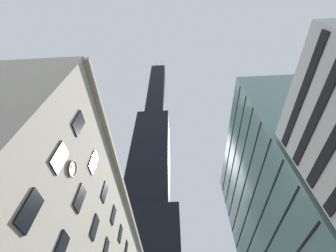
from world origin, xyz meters
The scene contains 2 objects.
dark_skyscraper centered at (-16.49, 74.61, 70.03)m, with size 29.21×29.21×239.17m.
glass_office_midrise centered at (19.49, 24.27, 21.69)m, with size 17.10×34.89×43.37m.
Camera 1 is at (-2.45, -12.86, 1.40)m, focal length 22.83 mm.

